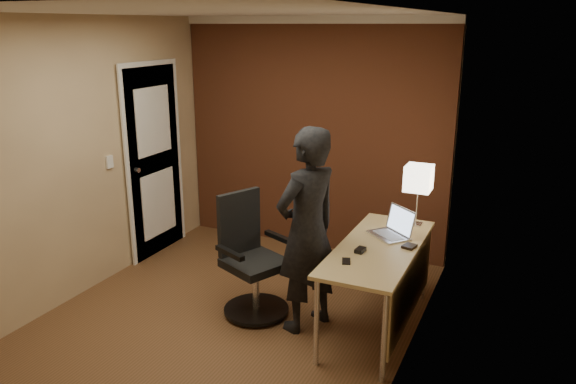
% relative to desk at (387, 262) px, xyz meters
% --- Properties ---
extents(room, '(4.00, 4.00, 4.00)m').
position_rel_desk_xyz_m(room, '(-1.53, 1.08, 0.77)').
color(room, brown).
rests_on(room, ground).
extents(desk, '(0.60, 1.50, 0.73)m').
position_rel_desk_xyz_m(desk, '(0.00, 0.00, 0.00)').
color(desk, tan).
rests_on(desk, ground).
extents(desk_lamp, '(0.22, 0.22, 0.54)m').
position_rel_desk_xyz_m(desk_lamp, '(0.09, 0.61, 0.55)').
color(desk_lamp, silver).
rests_on(desk_lamp, desk).
extents(laptop, '(0.42, 0.41, 0.23)m').
position_rel_desk_xyz_m(laptop, '(-0.02, 0.28, 0.19)').
color(laptop, silver).
rests_on(laptop, desk).
extents(mouse, '(0.07, 0.11, 0.03)m').
position_rel_desk_xyz_m(mouse, '(-0.17, -0.18, 0.14)').
color(mouse, black).
rests_on(mouse, desk).
extents(phone, '(0.09, 0.13, 0.01)m').
position_rel_desk_xyz_m(phone, '(-0.21, -0.40, 0.13)').
color(phone, black).
rests_on(phone, desk).
extents(wallet, '(0.11, 0.13, 0.02)m').
position_rel_desk_xyz_m(wallet, '(0.16, 0.07, 0.14)').
color(wallet, black).
rests_on(wallet, desk).
extents(office_chair, '(0.62, 0.66, 1.03)m').
position_rel_desk_xyz_m(office_chair, '(-1.14, -0.17, -0.14)').
color(office_chair, black).
rests_on(office_chair, ground).
extents(person, '(0.62, 0.73, 1.68)m').
position_rel_desk_xyz_m(person, '(-0.61, -0.20, 0.24)').
color(person, black).
rests_on(person, ground).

